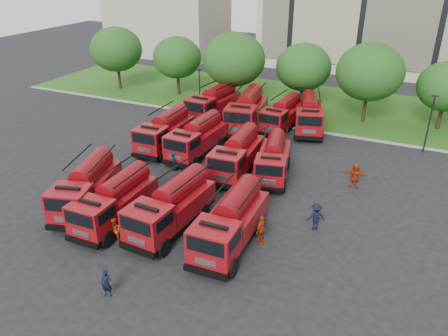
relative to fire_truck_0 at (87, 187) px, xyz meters
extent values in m
plane|color=black|center=(8.26, 2.40, -1.61)|extent=(140.00, 140.00, 0.00)
cube|color=#244E14|center=(8.26, 28.40, -1.55)|extent=(70.00, 16.00, 0.12)
cube|color=gray|center=(8.26, 20.30, -1.54)|extent=(70.00, 0.30, 0.14)
cube|color=#A6A093|center=(-21.74, 46.40, 3.39)|extent=(18.00, 12.00, 10.00)
cylinder|color=#382314|center=(-15.74, 24.40, -0.30)|extent=(0.36, 0.36, 2.62)
ellipsoid|color=#1F4213|center=(-15.74, 24.40, 3.41)|extent=(6.30, 6.30, 5.36)
cylinder|color=#382314|center=(-7.74, 25.40, -0.42)|extent=(0.36, 0.36, 2.38)
ellipsoid|color=#1F4213|center=(-7.74, 25.40, 2.94)|extent=(5.71, 5.71, 4.86)
cylinder|color=#382314|center=(0.26, 23.90, -0.21)|extent=(0.36, 0.36, 2.80)
ellipsoid|color=#1F4213|center=(0.26, 23.90, 3.75)|extent=(6.72, 6.72, 5.71)
cylinder|color=#382314|center=(7.26, 26.40, -0.39)|extent=(0.36, 0.36, 2.45)
ellipsoid|color=#1F4213|center=(7.26, 26.40, 3.08)|extent=(5.88, 5.88, 5.00)
cylinder|color=#382314|center=(14.26, 24.90, -0.25)|extent=(0.36, 0.36, 2.73)
ellipsoid|color=#1F4213|center=(14.26, 24.90, 3.61)|extent=(6.55, 6.55, 5.57)
cylinder|color=#382314|center=(21.26, 25.90, -0.48)|extent=(0.36, 0.36, 2.27)
ellipsoid|color=#1F4213|center=(21.26, 25.90, 2.74)|extent=(5.46, 5.46, 4.64)
cylinder|color=black|center=(-1.74, 19.60, 0.89)|extent=(0.14, 0.14, 5.00)
cube|color=black|center=(-1.74, 19.60, 3.44)|extent=(0.60, 0.25, 0.12)
cylinder|color=black|center=(20.26, 19.60, 0.89)|extent=(0.14, 0.14, 5.00)
cube|color=black|center=(20.26, 19.60, 3.44)|extent=(0.60, 0.25, 0.12)
cube|color=black|center=(0.00, 0.01, -0.97)|extent=(4.10, 7.23, 0.29)
cube|color=black|center=(0.98, -3.33, -1.02)|extent=(2.43, 0.93, 0.34)
cube|color=maroon|center=(0.66, -2.25, 0.13)|extent=(2.92, 2.75, 1.92)
cube|color=black|center=(0.97, -3.31, 0.57)|extent=(1.99, 0.63, 0.83)
cube|color=maroon|center=(-0.31, 1.05, -0.19)|extent=(3.58, 5.01, 1.28)
cylinder|color=#63060B|center=(-0.31, 1.05, 0.86)|extent=(2.58, 4.37, 1.47)
cylinder|color=black|center=(-0.37, -2.76, -1.07)|extent=(0.63, 1.13, 1.08)
cylinder|color=black|center=(1.80, -2.12, -1.07)|extent=(0.63, 1.13, 1.08)
cylinder|color=black|center=(-1.59, 1.39, -1.07)|extent=(0.63, 1.13, 1.08)
cylinder|color=black|center=(0.58, 2.03, -1.07)|extent=(0.63, 1.13, 1.08)
cube|color=black|center=(2.82, -0.62, -1.00)|extent=(2.26, 6.63, 0.28)
cube|color=black|center=(2.87, -3.97, -1.05)|extent=(2.36, 0.27, 0.33)
cube|color=maroon|center=(2.85, -2.89, 0.06)|extent=(2.34, 2.11, 1.84)
cube|color=black|center=(2.87, -3.94, 0.48)|extent=(1.98, 0.08, 0.80)
cube|color=maroon|center=(2.80, 0.41, -0.25)|extent=(2.37, 4.37, 1.23)
cylinder|color=#63060B|center=(2.80, 0.41, 0.76)|extent=(1.47, 3.98, 1.41)
cylinder|color=black|center=(1.77, -3.09, -1.09)|extent=(0.34, 1.04, 1.04)
cylinder|color=black|center=(3.94, -3.06, -1.09)|extent=(0.34, 1.04, 1.04)
cylinder|color=black|center=(1.71, 1.06, -1.09)|extent=(0.34, 1.04, 1.04)
cylinder|color=black|center=(3.88, 1.09, -1.09)|extent=(0.34, 1.04, 1.04)
cube|color=black|center=(6.47, 0.21, -0.97)|extent=(2.70, 7.04, 0.30)
cube|color=black|center=(6.25, -3.29, -1.02)|extent=(2.48, 0.40, 0.35)
cube|color=maroon|center=(6.32, -2.15, 0.14)|extent=(2.55, 2.32, 1.93)
cube|color=black|center=(6.25, -3.26, 0.58)|extent=(2.07, 0.18, 0.84)
cube|color=maroon|center=(6.53, 1.30, -0.18)|extent=(2.70, 4.68, 1.28)
cylinder|color=#63060B|center=(6.53, 1.30, 0.87)|extent=(1.74, 4.23, 1.48)
cylinder|color=black|center=(5.17, -2.28, -1.07)|extent=(0.41, 1.11, 1.09)
cylinder|color=black|center=(7.44, -2.42, -1.07)|extent=(0.41, 1.11, 1.09)
cylinder|color=black|center=(5.44, 2.06, -1.07)|extent=(0.41, 1.11, 1.09)
cylinder|color=black|center=(7.71, 1.92, -1.07)|extent=(0.41, 1.11, 1.09)
cube|color=black|center=(10.49, 0.16, -0.97)|extent=(2.51, 7.04, 0.30)
cube|color=black|center=(10.60, -3.37, -1.02)|extent=(2.49, 0.33, 0.35)
cube|color=maroon|center=(10.56, -2.22, 0.15)|extent=(2.51, 2.27, 1.94)
cube|color=black|center=(10.60, -3.34, 0.60)|extent=(2.09, 0.12, 0.85)
cube|color=maroon|center=(10.45, 1.26, -0.17)|extent=(2.59, 4.65, 1.29)
cylinder|color=#63060B|center=(10.45, 1.26, 0.89)|extent=(1.63, 4.23, 1.49)
cylinder|color=black|center=(9.43, -2.46, -1.07)|extent=(0.38, 1.11, 1.09)
cylinder|color=black|center=(11.71, -2.38, -1.07)|extent=(0.38, 1.11, 1.09)
cylinder|color=black|center=(9.28, 1.92, -1.07)|extent=(0.38, 1.11, 1.09)
cylinder|color=black|center=(11.57, 1.99, -1.07)|extent=(0.38, 1.11, 1.09)
cube|color=black|center=(-0.62, 10.89, -0.97)|extent=(2.50, 6.98, 0.30)
cube|color=black|center=(-0.50, 7.39, -1.02)|extent=(2.47, 0.33, 0.35)
cube|color=maroon|center=(-0.54, 8.52, 0.14)|extent=(2.49, 2.25, 1.92)
cube|color=black|center=(-0.50, 7.42, 0.58)|extent=(2.07, 0.12, 0.84)
cube|color=maroon|center=(-0.66, 11.97, -0.18)|extent=(2.57, 4.62, 1.28)
cylinder|color=#63060B|center=(-0.66, 11.97, 0.87)|extent=(1.62, 4.19, 1.48)
cylinder|color=black|center=(-1.67, 8.29, -1.07)|extent=(0.38, 1.10, 1.09)
cylinder|color=black|center=(0.60, 8.36, -1.07)|extent=(0.38, 1.10, 1.09)
cylinder|color=black|center=(-1.81, 12.62, -1.07)|extent=(0.38, 1.10, 1.09)
cylinder|color=black|center=(0.45, 12.70, -1.07)|extent=(0.38, 1.10, 1.09)
cube|color=black|center=(2.64, 10.72, -0.98)|extent=(2.50, 6.92, 0.29)
cube|color=black|center=(2.51, 7.26, -1.03)|extent=(2.45, 0.33, 0.34)
cube|color=maroon|center=(2.55, 8.38, 0.12)|extent=(2.47, 2.24, 1.91)
cube|color=black|center=(2.51, 7.28, 0.56)|extent=(2.05, 0.12, 0.83)
cube|color=maroon|center=(2.67, 11.80, -0.20)|extent=(2.56, 4.58, 1.27)
cylinder|color=#63060B|center=(2.67, 11.80, 0.84)|extent=(1.61, 4.16, 1.47)
cylinder|color=black|center=(1.42, 8.22, -1.08)|extent=(0.38, 1.09, 1.08)
cylinder|color=black|center=(3.67, 8.14, -1.08)|extent=(0.38, 1.09, 1.08)
cylinder|color=black|center=(1.58, 12.52, -1.08)|extent=(0.38, 1.09, 1.08)
cylinder|color=black|center=(3.82, 12.44, -1.08)|extent=(0.38, 1.09, 1.08)
cube|color=black|center=(7.07, 9.06, -0.98)|extent=(2.69, 6.99, 0.29)
cube|color=black|center=(7.29, 5.58, -1.02)|extent=(2.46, 0.40, 0.34)
cube|color=maroon|center=(7.22, 6.71, 0.13)|extent=(2.54, 2.31, 1.91)
cube|color=black|center=(7.29, 5.61, 0.57)|extent=(2.06, 0.18, 0.83)
cube|color=maroon|center=(7.00, 10.13, -0.19)|extent=(2.69, 4.65, 1.27)
cylinder|color=#63060B|center=(7.00, 10.13, 0.85)|extent=(1.73, 4.20, 1.47)
cylinder|color=black|center=(6.11, 6.44, -1.07)|extent=(0.41, 1.10, 1.08)
cylinder|color=black|center=(8.36, 6.59, -1.07)|extent=(0.41, 1.10, 1.08)
cylinder|color=black|center=(5.83, 10.75, -1.07)|extent=(0.41, 1.10, 1.08)
cylinder|color=black|center=(8.08, 10.89, -1.07)|extent=(0.41, 1.10, 1.08)
cube|color=black|center=(9.80, 9.68, -1.03)|extent=(3.45, 6.60, 0.27)
cube|color=black|center=(10.53, 6.58, -1.07)|extent=(2.24, 0.73, 0.31)
cube|color=maroon|center=(10.29, 7.58, -0.02)|extent=(2.60, 2.43, 1.75)
cube|color=black|center=(10.52, 6.60, 0.39)|extent=(1.85, 0.47, 0.76)
cube|color=maroon|center=(9.57, 10.65, -0.31)|extent=(3.09, 4.53, 1.17)
cylinder|color=#63060B|center=(9.57, 10.65, 0.65)|extent=(2.17, 3.99, 1.35)
cylinder|color=black|center=(9.33, 7.17, -1.12)|extent=(0.53, 1.03, 0.99)
cylinder|color=black|center=(11.34, 7.64, -1.12)|extent=(0.53, 1.03, 0.99)
cylinder|color=black|center=(8.42, 11.02, -1.12)|extent=(0.53, 1.03, 0.99)
cylinder|color=black|center=(10.44, 11.50, -1.12)|extent=(0.53, 1.03, 0.99)
cube|color=black|center=(-0.11, 19.54, -0.94)|extent=(3.09, 7.42, 0.31)
cube|color=black|center=(-0.48, 15.90, -0.99)|extent=(2.59, 0.52, 0.36)
cube|color=maroon|center=(-0.36, 17.08, 0.22)|extent=(2.74, 2.51, 2.01)
cube|color=black|center=(-0.48, 15.93, 0.68)|extent=(2.16, 0.27, 0.88)
cube|color=maroon|center=(0.00, 20.67, -0.12)|extent=(3.00, 4.98, 1.34)
cylinder|color=#63060B|center=(0.00, 20.67, 0.98)|extent=(1.98, 4.47, 1.55)
cylinder|color=black|center=(-1.56, 17.00, -1.05)|extent=(0.47, 1.17, 1.13)
cylinder|color=black|center=(0.79, 16.76, -1.05)|extent=(0.47, 1.17, 1.13)
cylinder|color=black|center=(-1.10, 21.51, -1.05)|extent=(0.47, 1.17, 1.13)
cylinder|color=black|center=(1.26, 21.27, -1.05)|extent=(0.47, 1.17, 1.13)
cube|color=black|center=(4.12, 18.25, -0.88)|extent=(3.77, 8.14, 0.34)
cube|color=black|center=(4.75, 14.32, -0.94)|extent=(2.81, 0.71, 0.39)
cube|color=maroon|center=(4.54, 15.59, 0.37)|extent=(3.09, 2.86, 2.18)
cube|color=black|center=(4.74, 14.35, 0.88)|extent=(2.33, 0.42, 0.95)
cube|color=maroon|center=(3.93, 19.46, 0.01)|extent=(3.51, 5.52, 1.46)
cylinder|color=#63060B|center=(3.93, 19.46, 1.20)|extent=(2.39, 4.91, 1.68)
cylinder|color=black|center=(3.31, 15.17, -1.00)|extent=(0.58, 1.28, 1.23)
cylinder|color=black|center=(5.85, 15.57, -1.00)|extent=(0.58, 1.28, 1.23)
cylinder|color=black|center=(2.54, 20.04, -1.00)|extent=(0.58, 1.28, 1.23)
cylinder|color=black|center=(5.08, 20.44, -1.00)|extent=(0.58, 1.28, 1.23)
cube|color=black|center=(7.29, 19.59, -1.00)|extent=(2.65, 6.70, 0.28)
cube|color=black|center=(7.04, 16.27, -1.05)|extent=(2.35, 0.41, 0.33)
cube|color=maroon|center=(7.12, 17.35, 0.05)|extent=(2.44, 2.23, 1.82)
cube|color=black|center=(7.04, 16.30, 0.47)|extent=(1.96, 0.20, 0.80)
cube|color=maroon|center=(7.37, 20.61, -0.26)|extent=(2.62, 4.47, 1.22)
cylinder|color=#63060B|center=(7.37, 20.61, 0.74)|extent=(1.70, 4.03, 1.40)
cylinder|color=black|center=(6.03, 17.24, -1.10)|extent=(0.41, 1.05, 1.03)
cylinder|color=black|center=(8.18, 17.08, -1.10)|extent=(0.41, 1.05, 1.03)
cylinder|color=black|center=(6.35, 21.35, -1.10)|extent=(0.41, 1.05, 1.03)
cylinder|color=black|center=(8.50, 21.18, -1.10)|extent=(0.41, 1.05, 1.03)
cube|color=black|center=(9.71, 20.36, -0.96)|extent=(4.14, 7.36, 0.30)
cube|color=black|center=(10.69, 16.95, -1.01)|extent=(2.47, 0.93, 0.35)
cube|color=maroon|center=(10.37, 18.05, 0.16)|extent=(2.96, 2.79, 1.95)
cube|color=black|center=(10.68, 16.98, 0.61)|extent=(2.03, 0.63, 0.85)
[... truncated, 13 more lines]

